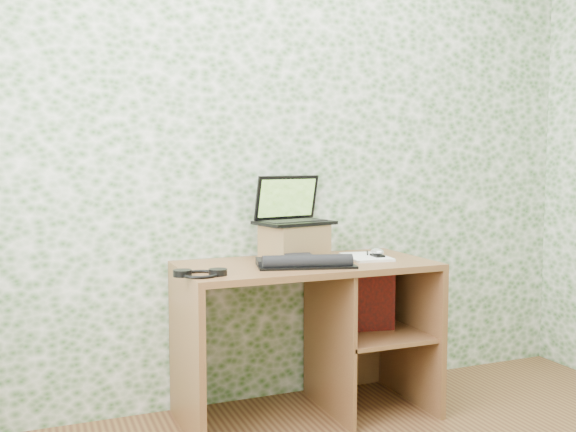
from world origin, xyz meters
name	(u,v)px	position (x,y,z in m)	size (l,w,h in m)	color
wall_back	(282,148)	(0.00, 1.75, 1.30)	(3.50, 3.50, 0.00)	white
desk	(318,315)	(0.08, 1.47, 0.48)	(1.20, 0.60, 0.75)	brown
riser	(294,241)	(0.00, 1.58, 0.83)	(0.28, 0.24, 0.17)	olive
laptop	(291,212)	(0.00, 1.62, 0.98)	(0.40, 0.32, 0.24)	black
keyboard	(303,262)	(-0.06, 1.34, 0.77)	(0.45, 0.32, 0.06)	black
headphones	(200,273)	(-0.55, 1.28, 0.76)	(0.22, 0.19, 0.03)	black
notepad	(366,257)	(0.33, 1.45, 0.76)	(0.19, 0.27, 0.01)	white
mouse	(377,253)	(0.37, 1.41, 0.78)	(0.05, 0.09, 0.03)	silver
pen	(367,253)	(0.37, 1.52, 0.77)	(0.01, 0.01, 0.13)	black
red_box	(369,301)	(0.34, 1.44, 0.54)	(0.25, 0.08, 0.29)	maroon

